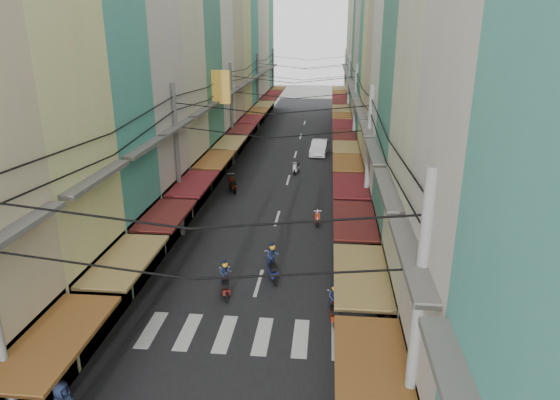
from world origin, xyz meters
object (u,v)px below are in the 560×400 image
Objects in this scene: bicycle at (427,303)px; traffic_sign at (375,228)px; market_umbrella at (424,316)px; white_car at (319,155)px.

traffic_sign reaches higher than bicycle.
market_umbrella is at bearing -173.16° from bicycle.
white_car is 2.64× the size of bicycle.
market_umbrella is at bearing -82.98° from traffic_sign.
market_umbrella reaches higher than bicycle.
white_car reaches higher than bicycle.
white_car is 25.73m from bicycle.
bicycle is 3.89m from traffic_sign.
bicycle is 5.58m from market_umbrella.
traffic_sign is (-0.89, 7.25, -0.09)m from market_umbrella.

